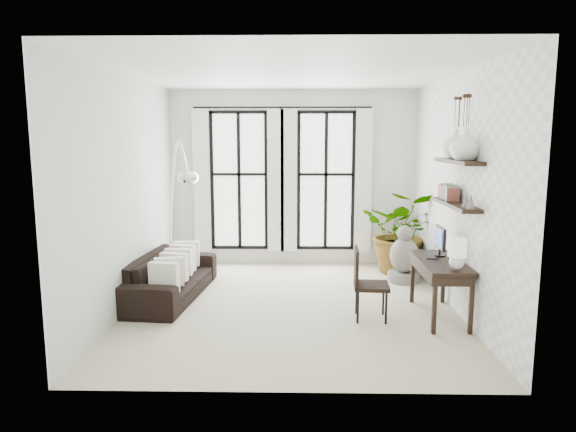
{
  "coord_description": "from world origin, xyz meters",
  "views": [
    {
      "loc": [
        0.1,
        -6.97,
        2.36
      ],
      "look_at": [
        -0.05,
        0.3,
        1.23
      ],
      "focal_mm": 32.0,
      "sensor_mm": 36.0,
      "label": 1
    }
  ],
  "objects_px": {
    "sofa": "(170,276)",
    "desk": "(441,265)",
    "arc_lamp": "(178,180)",
    "plant": "(402,232)",
    "buddha": "(404,258)",
    "desk_chair": "(365,279)"
  },
  "relations": [
    {
      "from": "sofa",
      "to": "arc_lamp",
      "type": "distance_m",
      "value": 1.44
    },
    {
      "from": "sofa",
      "to": "arc_lamp",
      "type": "relative_size",
      "value": 0.94
    },
    {
      "from": "desk",
      "to": "plant",
      "type": "bearing_deg",
      "value": 91.14
    },
    {
      "from": "plant",
      "to": "buddha",
      "type": "xyz_separation_m",
      "value": [
        -0.07,
        -0.58,
        -0.33
      ]
    },
    {
      "from": "desk_chair",
      "to": "buddha",
      "type": "xyz_separation_m",
      "value": [
        0.87,
        1.78,
        -0.14
      ]
    },
    {
      "from": "plant",
      "to": "buddha",
      "type": "bearing_deg",
      "value": -96.81
    },
    {
      "from": "desk_chair",
      "to": "plant",
      "type": "bearing_deg",
      "value": 71.73
    },
    {
      "from": "sofa",
      "to": "arc_lamp",
      "type": "height_order",
      "value": "arc_lamp"
    },
    {
      "from": "sofa",
      "to": "desk",
      "type": "height_order",
      "value": "desk"
    },
    {
      "from": "plant",
      "to": "sofa",
      "type": "bearing_deg",
      "value": -158.06
    },
    {
      "from": "plant",
      "to": "arc_lamp",
      "type": "height_order",
      "value": "arc_lamp"
    },
    {
      "from": "sofa",
      "to": "buddha",
      "type": "xyz_separation_m",
      "value": [
        3.63,
        0.91,
        0.08
      ]
    },
    {
      "from": "desk_chair",
      "to": "buddha",
      "type": "height_order",
      "value": "desk_chair"
    },
    {
      "from": "plant",
      "to": "desk",
      "type": "xyz_separation_m",
      "value": [
        0.05,
        -2.32,
        -0.01
      ]
    },
    {
      "from": "desk",
      "to": "desk_chair",
      "type": "bearing_deg",
      "value": -178.12
    },
    {
      "from": "sofa",
      "to": "desk",
      "type": "bearing_deg",
      "value": -96.89
    },
    {
      "from": "desk",
      "to": "desk_chair",
      "type": "height_order",
      "value": "desk"
    },
    {
      "from": "plant",
      "to": "desk_chair",
      "type": "distance_m",
      "value": 2.54
    },
    {
      "from": "desk",
      "to": "arc_lamp",
      "type": "height_order",
      "value": "arc_lamp"
    },
    {
      "from": "desk_chair",
      "to": "arc_lamp",
      "type": "xyz_separation_m",
      "value": [
        -2.65,
        1.13,
        1.19
      ]
    },
    {
      "from": "desk",
      "to": "arc_lamp",
      "type": "distance_m",
      "value": 3.93
    },
    {
      "from": "arc_lamp",
      "to": "buddha",
      "type": "xyz_separation_m",
      "value": [
        3.53,
        0.65,
        -1.33
      ]
    }
  ]
}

